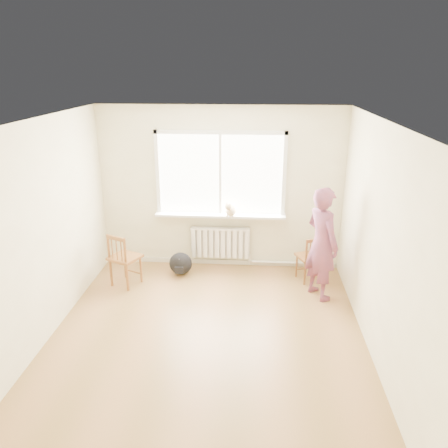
% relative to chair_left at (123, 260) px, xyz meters
% --- Properties ---
extents(floor, '(4.50, 4.50, 0.00)m').
position_rel_chair_left_xyz_m(floor, '(1.45, -1.34, -0.44)').
color(floor, '#9C6D40').
rests_on(floor, ground).
extents(ceiling, '(4.50, 4.50, 0.00)m').
position_rel_chair_left_xyz_m(ceiling, '(1.45, -1.34, 2.26)').
color(ceiling, white).
rests_on(ceiling, back_wall).
extents(back_wall, '(4.00, 0.01, 2.70)m').
position_rel_chair_left_xyz_m(back_wall, '(1.45, 0.91, 0.91)').
color(back_wall, beige).
rests_on(back_wall, ground).
extents(window, '(2.12, 0.05, 1.42)m').
position_rel_chair_left_xyz_m(window, '(1.45, 0.88, 1.22)').
color(window, white).
rests_on(window, back_wall).
extents(windowsill, '(2.15, 0.22, 0.04)m').
position_rel_chair_left_xyz_m(windowsill, '(1.45, 0.80, 0.49)').
color(windowsill, white).
rests_on(windowsill, back_wall).
extents(radiator, '(1.00, 0.12, 0.55)m').
position_rel_chair_left_xyz_m(radiator, '(1.45, 0.82, 0.00)').
color(radiator, white).
rests_on(radiator, back_wall).
extents(heating_pipe, '(1.40, 0.04, 0.04)m').
position_rel_chair_left_xyz_m(heating_pipe, '(2.70, 0.85, -0.36)').
color(heating_pipe, silver).
rests_on(heating_pipe, back_wall).
extents(baseboard, '(4.00, 0.03, 0.08)m').
position_rel_chair_left_xyz_m(baseboard, '(1.45, 0.89, -0.40)').
color(baseboard, beige).
rests_on(baseboard, ground).
extents(chair_left, '(0.56, 0.55, 0.87)m').
position_rel_chair_left_xyz_m(chair_left, '(0.00, 0.00, 0.00)').
color(chair_left, olive).
rests_on(chair_left, floor).
extents(chair_right, '(0.48, 0.47, 0.76)m').
position_rel_chair_left_xyz_m(chair_right, '(2.92, 0.37, -0.05)').
color(chair_right, olive).
rests_on(chair_right, floor).
extents(person, '(0.66, 0.74, 1.69)m').
position_rel_chair_left_xyz_m(person, '(3.00, -0.11, 0.41)').
color(person, '#B73D6A').
rests_on(person, floor).
extents(cat, '(0.24, 0.39, 0.27)m').
position_rel_chair_left_xyz_m(cat, '(1.62, 0.71, 0.62)').
color(cat, beige).
rests_on(cat, windowsill).
extents(backpack, '(0.44, 0.37, 0.38)m').
position_rel_chair_left_xyz_m(backpack, '(0.82, 0.45, -0.25)').
color(backpack, black).
rests_on(backpack, floor).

